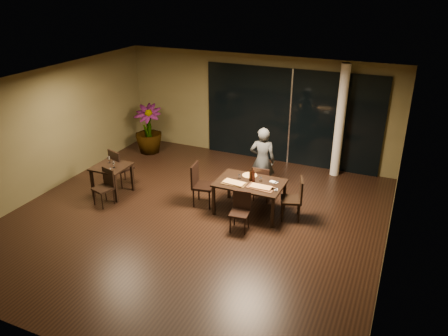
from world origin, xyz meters
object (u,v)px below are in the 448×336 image
at_px(chair_side_near, 105,185).
at_px(chair_main_right, 295,197).
at_px(chair_main_near, 241,209).
at_px(bottle_a, 251,175).
at_px(bottle_b, 254,176).
at_px(chair_side_far, 119,166).
at_px(diner, 262,161).
at_px(chair_main_far, 262,182).
at_px(chair_main_left, 200,182).
at_px(potted_plant, 148,129).
at_px(side_table, 112,171).
at_px(bottle_c, 252,174).
at_px(main_table, 250,185).

bearing_deg(chair_side_near, chair_main_right, 31.22).
distance_m(chair_main_near, bottle_a, 0.92).
height_order(bottle_a, bottle_b, bottle_b).
relative_size(chair_side_far, diner, 0.58).
relative_size(chair_main_far, chair_side_near, 1.01).
xyz_separation_m(chair_main_left, bottle_a, (1.18, 0.19, 0.32)).
distance_m(potted_plant, bottle_a, 4.61).
distance_m(side_table, potted_plant, 2.81).
bearing_deg(chair_side_near, bottle_b, 33.78).
bearing_deg(diner, chair_main_far, 98.19).
xyz_separation_m(chair_main_near, chair_side_near, (-3.31, -0.24, 0.02)).
xyz_separation_m(potted_plant, bottle_c, (4.10, -2.12, 0.17)).
relative_size(chair_side_near, diner, 0.52).
bearing_deg(chair_main_near, bottle_a, 90.02).
height_order(chair_main_left, diner, diner).
bearing_deg(chair_main_near, chair_side_far, 162.84).
distance_m(main_table, diner, 1.07).
relative_size(chair_side_near, bottle_c, 2.84).
distance_m(diner, potted_plant, 4.18).
distance_m(chair_main_near, chair_side_near, 3.32).
xyz_separation_m(chair_main_near, chair_side_far, (-3.59, 0.69, 0.08)).
distance_m(chair_side_near, potted_plant, 3.32).
bearing_deg(bottle_b, bottle_c, 132.44).
relative_size(diner, potted_plant, 1.15).
bearing_deg(potted_plant, main_table, -28.51).
relative_size(main_table, side_table, 1.88).
height_order(chair_main_near, bottle_c, bottle_c).
relative_size(chair_side_near, bottle_a, 3.08).
height_order(side_table, chair_main_far, chair_main_far).
relative_size(chair_main_right, potted_plant, 0.66).
distance_m(potted_plant, bottle_c, 4.62).
height_order(main_table, chair_side_near, chair_side_near).
distance_m(chair_main_right, bottle_b, 1.02).
height_order(chair_side_near, bottle_a, bottle_a).
bearing_deg(main_table, chair_main_right, 7.32).
distance_m(chair_main_left, bottle_b, 1.31).
bearing_deg(bottle_a, bottle_c, 56.25).
distance_m(chair_side_far, potted_plant, 2.35).
distance_m(chair_main_near, chair_main_right, 1.28).
distance_m(diner, bottle_b, 1.03).
bearing_deg(side_table, main_table, 8.37).
bearing_deg(chair_main_left, chair_main_right, -92.08).
distance_m(side_table, chair_main_left, 2.24).
bearing_deg(chair_side_far, chair_main_far, -150.69).
bearing_deg(bottle_b, main_table, -147.51).
bearing_deg(chair_main_far, chair_side_far, 8.66).
bearing_deg(bottle_c, diner, 95.15).
height_order(chair_main_right, chair_side_far, chair_side_far).
bearing_deg(bottle_c, bottle_b, -47.56).
height_order(chair_main_near, potted_plant, potted_plant).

